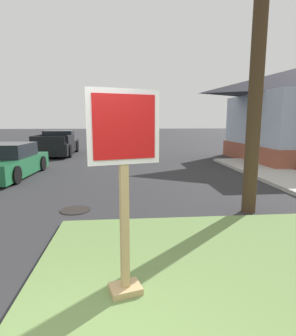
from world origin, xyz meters
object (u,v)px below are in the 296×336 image
parked_sedan_green (7,162)px  pickup_truck_black (57,145)px  stop_sign (125,196)px  manhole_cover (75,210)px

parked_sedan_green → pickup_truck_black: pickup_truck_black is taller
stop_sign → manhole_cover: bearing=108.9°
parked_sedan_green → stop_sign: bearing=-60.4°
parked_sedan_green → pickup_truck_black: 7.11m
stop_sign → pickup_truck_black: 15.46m
stop_sign → manhole_cover: 3.79m
stop_sign → pickup_truck_black: stop_sign is taller
stop_sign → manhole_cover: (-1.16, 3.39, -1.25)m
stop_sign → parked_sedan_green: size_ratio=0.55×
stop_sign → pickup_truck_black: size_ratio=0.46×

